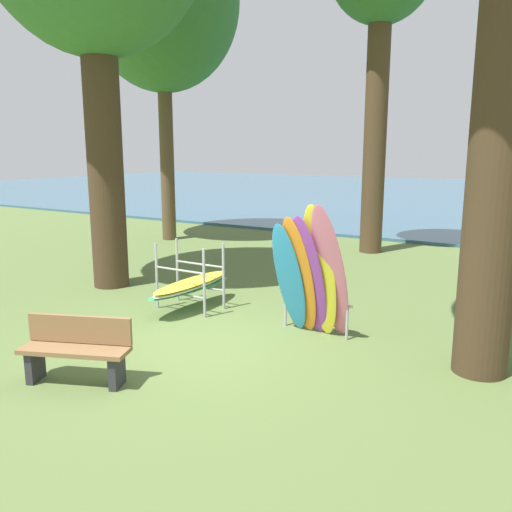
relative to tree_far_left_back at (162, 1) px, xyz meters
The scene contains 6 objects.
ground_plane 12.35m from the tree_far_left_back, 47.02° to the right, with size 80.00×80.00×0.00m, color #566B38.
lake_water 23.57m from the tree_far_left_back, 72.44° to the left, with size 80.00×36.00×0.10m, color #38607A.
tree_far_left_back is the anchor object (origin of this frame).
leaning_board_pile 11.92m from the tree_far_left_back, 37.19° to the right, with size 1.34×0.90×2.19m.
board_storage_rack 10.56m from the tree_far_left_back, 46.87° to the right, with size 1.15×2.13×1.25m.
park_bench 13.02m from the tree_far_left_back, 55.88° to the right, with size 1.45×0.90×0.85m.
Camera 1 is at (4.73, -6.20, 2.96)m, focal length 37.37 mm.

